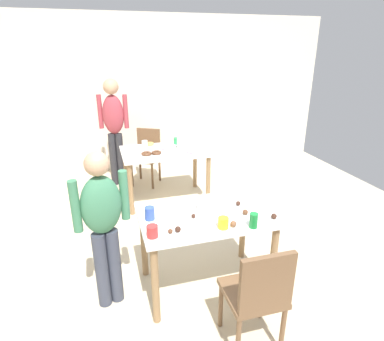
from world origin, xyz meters
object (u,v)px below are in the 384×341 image
(chair_far_table, at_px, (147,153))
(person_adult_far, at_px, (114,123))
(chair_near_table, at_px, (258,293))
(person_girl_near, at_px, (103,219))
(dining_table_far, at_px, (165,157))
(pitcher_far, at_px, (181,141))
(soda_can, at_px, (254,221))
(mixing_bowl, at_px, (208,205))
(dining_table_near, at_px, (206,224))

(chair_far_table, bearing_deg, person_adult_far, 175.00)
(chair_near_table, distance_m, person_girl_near, 1.28)
(dining_table_far, bearing_deg, person_adult_far, 129.05)
(dining_table_far, height_order, pitcher_far, pitcher_far)
(chair_far_table, bearing_deg, person_girl_near, -105.95)
(pitcher_far, bearing_deg, dining_table_far, 177.77)
(pitcher_far, bearing_deg, person_adult_far, 137.50)
(dining_table_far, relative_size, chair_near_table, 1.35)
(person_adult_far, distance_m, soda_can, 3.09)
(chair_far_table, xyz_separation_m, person_girl_near, (-0.73, -2.57, 0.31))
(soda_can, bearing_deg, mixing_bowl, 123.50)
(dining_table_near, distance_m, person_girl_near, 0.87)
(mixing_bowl, xyz_separation_m, soda_can, (0.25, -0.37, 0.02))
(chair_near_table, height_order, soda_can, soda_can)
(person_adult_far, relative_size, mixing_bowl, 8.55)
(dining_table_far, height_order, person_adult_far, person_adult_far)
(dining_table_near, relative_size, pitcher_far, 5.11)
(person_adult_far, bearing_deg, person_girl_near, -95.79)
(chair_far_table, xyz_separation_m, person_adult_far, (-0.47, 0.04, 0.51))
(soda_can, bearing_deg, person_girl_near, 162.82)
(dining_table_far, relative_size, mixing_bowl, 6.09)
(mixing_bowl, bearing_deg, dining_table_far, 90.02)
(chair_near_table, height_order, chair_far_table, same)
(dining_table_far, xyz_separation_m, person_girl_near, (-0.88, -1.85, 0.16))
(chair_near_table, height_order, pitcher_far, pitcher_far)
(mixing_bowl, bearing_deg, person_adult_far, 103.48)
(dining_table_near, bearing_deg, person_girl_near, 178.21)
(chair_far_table, bearing_deg, pitcher_far, -62.97)
(dining_table_near, relative_size, chair_far_table, 1.31)
(person_adult_far, xyz_separation_m, mixing_bowl, (0.62, -2.59, -0.21))
(person_girl_near, xyz_separation_m, pitcher_far, (1.11, 1.84, 0.05))
(person_girl_near, bearing_deg, mixing_bowl, 1.55)
(mixing_bowl, relative_size, pitcher_far, 0.87)
(chair_near_table, relative_size, mixing_bowl, 4.50)
(dining_table_near, xyz_separation_m, dining_table_far, (0.03, 1.87, 0.00))
(chair_far_table, relative_size, person_girl_near, 0.63)
(person_girl_near, distance_m, soda_can, 1.19)
(pitcher_far, bearing_deg, dining_table_near, -97.88)
(dining_table_far, bearing_deg, mixing_bowl, -89.98)
(chair_near_table, bearing_deg, mixing_bowl, 96.97)
(chair_far_table, height_order, soda_can, soda_can)
(soda_can, bearing_deg, chair_near_table, -109.92)
(dining_table_near, bearing_deg, dining_table_far, 88.94)
(chair_near_table, xyz_separation_m, soda_can, (0.15, 0.42, 0.31))
(dining_table_near, xyz_separation_m, pitcher_far, (0.26, 1.87, 0.22))
(dining_table_far, bearing_deg, soda_can, -83.56)
(dining_table_far, xyz_separation_m, pitcher_far, (0.22, -0.01, 0.22))
(person_girl_near, bearing_deg, soda_can, -17.18)
(dining_table_near, height_order, mixing_bowl, mixing_bowl)
(dining_table_near, bearing_deg, mixing_bowl, 55.18)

